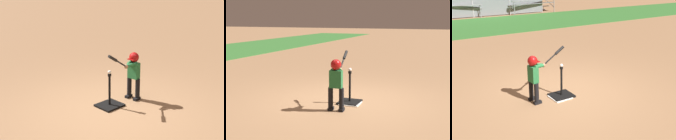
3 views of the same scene
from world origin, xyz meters
TOP-DOWN VIEW (x-y plane):
  - ground_plane at (0.00, 0.00)m, footprint 90.00×90.00m
  - home_plate at (-0.18, -0.20)m, footprint 0.46×0.46m
  - batting_tee at (-0.12, -0.16)m, footprint 0.51×0.46m
  - batter_child at (-0.76, -0.09)m, footprint 0.94×0.34m
  - baseball at (-0.12, -0.16)m, footprint 0.07×0.07m

SIDE VIEW (x-z plane):
  - ground_plane at x=0.00m, z-range 0.00..0.00m
  - home_plate at x=-0.18m, z-range 0.00..0.02m
  - batting_tee at x=-0.12m, z-range -0.28..0.45m
  - batter_child at x=-0.76m, z-range 0.10..1.28m
  - baseball at x=-0.12m, z-range 0.73..0.80m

